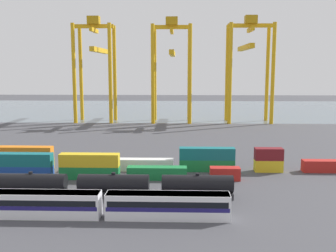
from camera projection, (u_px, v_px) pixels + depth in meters
The scene contains 22 objects.
ground_plane at pixel (160, 142), 120.50m from camera, with size 420.00×420.00×0.00m, color #424247.
harbour_water at pixel (169, 109), 216.01m from camera, with size 400.00×110.00×0.01m, color slate.
passenger_train at pixel (103, 204), 59.63m from camera, with size 38.14×3.14×3.90m.
freight_tank_row at pixel (72, 185), 69.35m from camera, with size 56.24×2.98×4.44m.
shipping_container_1 at pixel (23, 172), 81.21m from camera, with size 12.10×2.44×2.60m, color #1C4299.
shipping_container_2 at pixel (23, 160), 80.83m from camera, with size 12.10×2.44×2.60m, color #146066.
shipping_container_3 at pixel (90, 172), 80.77m from camera, with size 12.10×2.44×2.60m, color #197538.
shipping_container_4 at pixel (89, 160), 80.39m from camera, with size 12.10×2.44×2.60m, color gold.
shipping_container_5 at pixel (157, 173), 80.32m from camera, with size 12.10×2.44×2.60m, color #197538.
shipping_container_6 at pixel (225, 174), 79.88m from camera, with size 6.04×2.44×2.60m, color #AD211C.
shipping_container_7 at pixel (26, 164), 88.08m from camera, with size 12.10×2.44×2.60m, color gold.
shipping_container_8 at pixel (25, 152), 87.70m from camera, with size 12.10×2.44×2.60m, color orange.
shipping_container_9 at pixel (86, 164), 87.65m from camera, with size 6.04×2.44×2.60m, color orange.
shipping_container_10 at pixel (146, 165), 87.22m from camera, with size 12.10×2.44×2.60m, color silver.
shipping_container_11 at pixel (207, 165), 86.79m from camera, with size 12.10×2.44×2.60m, color #197538.
shipping_container_12 at pixel (207, 154), 86.41m from camera, with size 12.10×2.44×2.60m, color #146066.
shipping_container_13 at pixel (268, 166), 86.36m from camera, with size 6.04×2.44×2.60m, color gold.
shipping_container_14 at pixel (269, 154), 85.98m from camera, with size 6.04×2.44×2.60m, color maroon.
shipping_container_15 at pixel (330, 166), 85.93m from camera, with size 12.10×2.44×2.60m, color #AD211C.
gantry_crane_west at pixel (96, 59), 165.99m from camera, with size 16.26×34.64×43.31m.
gantry_crane_central at pixel (172, 60), 165.24m from camera, with size 16.43×36.16×42.87m.
gantry_crane_east at pixel (249, 58), 163.97m from camera, with size 18.58×34.94×43.36m.
Camera 1 is at (6.28, -78.34, 22.51)m, focal length 42.27 mm.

